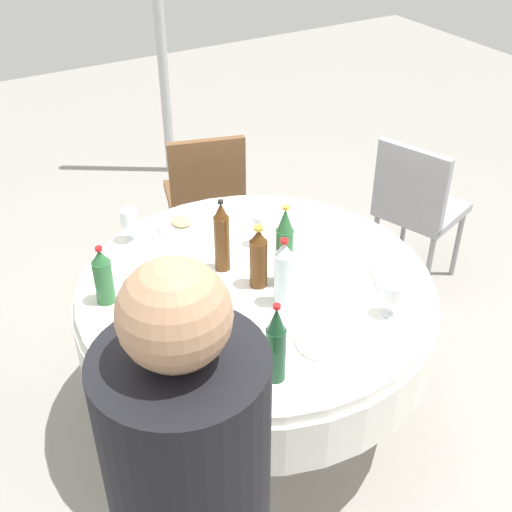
{
  "coord_description": "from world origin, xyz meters",
  "views": [
    {
      "loc": [
        -1.76,
        1.02,
        2.26
      ],
      "look_at": [
        0.0,
        0.0,
        0.86
      ],
      "focal_mm": 46.16,
      "sensor_mm": 36.0,
      "label": 1
    }
  ],
  "objects_px": {
    "bottle_green_mid": "(103,277)",
    "chair_rear": "(416,204)",
    "wine_glass_left": "(129,218)",
    "plate_north": "(182,224)",
    "bottle_brown_right": "(258,259)",
    "wine_glass_rear": "(392,293)",
    "bottle_clear_east": "(283,274)",
    "bottle_brown_south": "(222,238)",
    "dining_table": "(256,312)",
    "bottle_green_outer": "(284,248)",
    "bottle_dark_green_rear": "(276,345)",
    "wine_glass_south": "(191,294)",
    "wine_glass_north": "(177,263)",
    "chair_left": "(205,192)",
    "plate_near": "(324,341)",
    "wine_glass_east": "(260,224)"
  },
  "relations": [
    {
      "from": "dining_table",
      "to": "wine_glass_left",
      "type": "bearing_deg",
      "value": 30.55
    },
    {
      "from": "dining_table",
      "to": "bottle_dark_green_rear",
      "type": "bearing_deg",
      "value": 156.86
    },
    {
      "from": "dining_table",
      "to": "bottle_green_mid",
      "type": "xyz_separation_m",
      "value": [
        0.18,
        0.54,
        0.26
      ]
    },
    {
      "from": "chair_rear",
      "to": "chair_left",
      "type": "relative_size",
      "value": 1.0
    },
    {
      "from": "wine_glass_left",
      "to": "chair_rear",
      "type": "xyz_separation_m",
      "value": [
        -0.09,
        -1.54,
        -0.33
      ]
    },
    {
      "from": "bottle_green_outer",
      "to": "bottle_green_mid",
      "type": "distance_m",
      "value": 0.67
    },
    {
      "from": "plate_north",
      "to": "bottle_clear_east",
      "type": "bearing_deg",
      "value": -171.51
    },
    {
      "from": "wine_glass_rear",
      "to": "plate_north",
      "type": "distance_m",
      "value": 1.01
    },
    {
      "from": "bottle_brown_right",
      "to": "wine_glass_left",
      "type": "xyz_separation_m",
      "value": [
        0.54,
        0.31,
        -0.01
      ]
    },
    {
      "from": "bottle_brown_south",
      "to": "wine_glass_east",
      "type": "relative_size",
      "value": 2.23
    },
    {
      "from": "bottle_green_mid",
      "to": "plate_near",
      "type": "relative_size",
      "value": 1.17
    },
    {
      "from": "wine_glass_rear",
      "to": "bottle_green_mid",
      "type": "bearing_deg",
      "value": 55.64
    },
    {
      "from": "bottle_green_mid",
      "to": "plate_north",
      "type": "xyz_separation_m",
      "value": [
        0.33,
        -0.46,
        -0.1
      ]
    },
    {
      "from": "wine_glass_rear",
      "to": "chair_left",
      "type": "distance_m",
      "value": 1.55
    },
    {
      "from": "bottle_brown_right",
      "to": "wine_glass_south",
      "type": "xyz_separation_m",
      "value": [
        -0.03,
        0.3,
        -0.03
      ]
    },
    {
      "from": "wine_glass_rear",
      "to": "bottle_green_outer",
      "type": "bearing_deg",
      "value": 33.35
    },
    {
      "from": "dining_table",
      "to": "wine_glass_rear",
      "type": "height_order",
      "value": "wine_glass_rear"
    },
    {
      "from": "bottle_clear_east",
      "to": "plate_north",
      "type": "height_order",
      "value": "bottle_clear_east"
    },
    {
      "from": "bottle_brown_south",
      "to": "wine_glass_left",
      "type": "xyz_separation_m",
      "value": [
        0.38,
        0.24,
        -0.04
      ]
    },
    {
      "from": "bottle_brown_right",
      "to": "bottle_brown_south",
      "type": "distance_m",
      "value": 0.18
    },
    {
      "from": "wine_glass_south",
      "to": "dining_table",
      "type": "bearing_deg",
      "value": -79.97
    },
    {
      "from": "wine_glass_north",
      "to": "chair_left",
      "type": "height_order",
      "value": "wine_glass_north"
    },
    {
      "from": "bottle_green_mid",
      "to": "chair_rear",
      "type": "relative_size",
      "value": 0.27
    },
    {
      "from": "bottle_clear_east",
      "to": "wine_glass_south",
      "type": "relative_size",
      "value": 2.17
    },
    {
      "from": "bottle_green_outer",
      "to": "bottle_brown_south",
      "type": "relative_size",
      "value": 1.1
    },
    {
      "from": "wine_glass_rear",
      "to": "plate_near",
      "type": "distance_m",
      "value": 0.31
    },
    {
      "from": "wine_glass_rear",
      "to": "bottle_clear_east",
      "type": "bearing_deg",
      "value": 50.27
    },
    {
      "from": "bottle_green_mid",
      "to": "bottle_dark_green_rear",
      "type": "distance_m",
      "value": 0.73
    },
    {
      "from": "bottle_brown_right",
      "to": "wine_glass_north",
      "type": "xyz_separation_m",
      "value": [
        0.16,
        0.26,
        -0.03
      ]
    },
    {
      "from": "bottle_brown_right",
      "to": "chair_left",
      "type": "height_order",
      "value": "bottle_brown_right"
    },
    {
      "from": "bottle_clear_east",
      "to": "bottle_brown_south",
      "type": "relative_size",
      "value": 0.9
    },
    {
      "from": "wine_glass_rear",
      "to": "chair_left",
      "type": "bearing_deg",
      "value": 0.08
    },
    {
      "from": "bottle_green_outer",
      "to": "bottle_brown_south",
      "type": "height_order",
      "value": "bottle_green_outer"
    },
    {
      "from": "bottle_clear_east",
      "to": "wine_glass_rear",
      "type": "xyz_separation_m",
      "value": [
        -0.25,
        -0.3,
        -0.03
      ]
    },
    {
      "from": "plate_near",
      "to": "bottle_green_outer",
      "type": "bearing_deg",
      "value": -9.45
    },
    {
      "from": "plate_north",
      "to": "chair_rear",
      "type": "xyz_separation_m",
      "value": [
        -0.08,
        -1.31,
        -0.23
      ]
    },
    {
      "from": "bottle_dark_green_rear",
      "to": "plate_north",
      "type": "bearing_deg",
      "value": -7.13
    },
    {
      "from": "bottle_clear_east",
      "to": "bottle_dark_green_rear",
      "type": "relative_size",
      "value": 0.94
    },
    {
      "from": "wine_glass_left",
      "to": "plate_north",
      "type": "relative_size",
      "value": 0.69
    },
    {
      "from": "dining_table",
      "to": "wine_glass_south",
      "type": "distance_m",
      "value": 0.38
    },
    {
      "from": "bottle_clear_east",
      "to": "chair_left",
      "type": "distance_m",
      "value": 1.35
    },
    {
      "from": "wine_glass_south",
      "to": "wine_glass_north",
      "type": "xyz_separation_m",
      "value": [
        0.2,
        -0.03,
        0.0
      ]
    },
    {
      "from": "bottle_clear_east",
      "to": "wine_glass_left",
      "type": "bearing_deg",
      "value": 25.73
    },
    {
      "from": "wine_glass_left",
      "to": "chair_left",
      "type": "xyz_separation_m",
      "value": [
        0.58,
        -0.63,
        -0.33
      ]
    },
    {
      "from": "bottle_green_mid",
      "to": "bottle_clear_east",
      "type": "distance_m",
      "value": 0.65
    },
    {
      "from": "bottle_green_mid",
      "to": "wine_glass_rear",
      "type": "height_order",
      "value": "bottle_green_mid"
    },
    {
      "from": "wine_glass_north",
      "to": "bottle_brown_right",
      "type": "bearing_deg",
      "value": -121.98
    },
    {
      "from": "bottle_brown_right",
      "to": "plate_north",
      "type": "bearing_deg",
      "value": 8.32
    },
    {
      "from": "bottle_brown_south",
      "to": "dining_table",
      "type": "bearing_deg",
      "value": -154.92
    },
    {
      "from": "bottle_brown_right",
      "to": "chair_left",
      "type": "relative_size",
      "value": 0.3
    }
  ]
}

